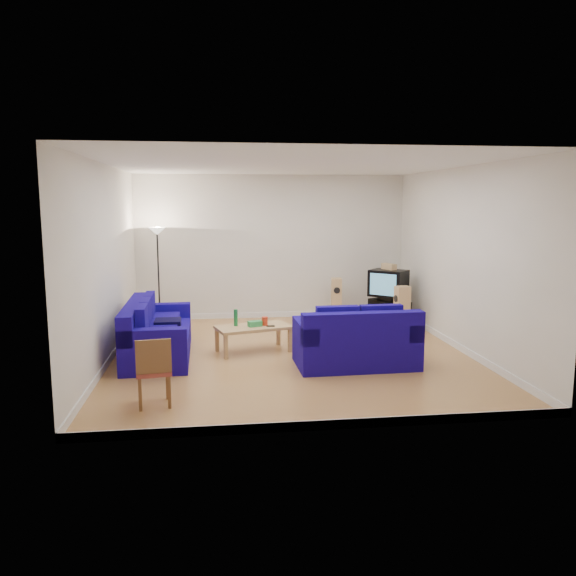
{
  "coord_description": "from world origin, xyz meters",
  "views": [
    {
      "loc": [
        -1.24,
        -9.26,
        2.58
      ],
      "look_at": [
        0.0,
        0.4,
        1.1
      ],
      "focal_mm": 35.0,
      "sensor_mm": 36.0,
      "label": 1
    }
  ],
  "objects": [
    {
      "name": "room",
      "position": [
        0.0,
        0.0,
        1.54
      ],
      "size": [
        6.01,
        6.51,
        3.21
      ],
      "color": "#905C2C",
      "rests_on": "ground"
    },
    {
      "name": "television",
      "position": [
        2.37,
        2.13,
        0.9
      ],
      "size": [
        0.9,
        0.88,
        0.56
      ],
      "rotation": [
        0.0,
        0.0,
        -0.72
      ],
      "color": "black",
      "rests_on": "av_receiver"
    },
    {
      "name": "tissue_box",
      "position": [
        -0.6,
        0.26,
        0.51
      ],
      "size": [
        0.26,
        0.2,
        0.1
      ],
      "primitive_type": "cube",
      "rotation": [
        0.0,
        0.0,
        0.33
      ],
      "color": "green",
      "rests_on": "coffee_table"
    },
    {
      "name": "av_receiver",
      "position": [
        2.42,
        2.12,
        0.57
      ],
      "size": [
        0.47,
        0.5,
        0.09
      ],
      "primitive_type": "cube",
      "rotation": [
        0.0,
        0.0,
        -1.16
      ],
      "color": "black",
      "rests_on": "tv_stand"
    },
    {
      "name": "speaker_left",
      "position": [
        1.37,
        2.7,
        0.47
      ],
      "size": [
        0.26,
        0.32,
        0.94
      ],
      "rotation": [
        0.0,
        0.0,
        -0.14
      ],
      "color": "tan",
      "rests_on": "ground"
    },
    {
      "name": "sofa_loveseat",
      "position": [
        0.94,
        -0.81,
        0.36
      ],
      "size": [
        1.91,
        1.09,
        0.94
      ],
      "rotation": [
        0.0,
        0.0,
        0.02
      ],
      "color": "#12066A",
      "rests_on": "ground"
    },
    {
      "name": "dining_chair",
      "position": [
        -2.05,
        -2.24,
        0.51
      ],
      "size": [
        0.5,
        0.5,
        0.91
      ],
      "rotation": [
        0.0,
        0.0,
        0.15
      ],
      "color": "brown",
      "rests_on": "ground"
    },
    {
      "name": "bottle",
      "position": [
        -0.92,
        0.34,
        0.6
      ],
      "size": [
        0.09,
        0.09,
        0.29
      ],
      "primitive_type": "cylinder",
      "rotation": [
        0.0,
        0.0,
        0.54
      ],
      "color": "#197233",
      "rests_on": "coffee_table"
    },
    {
      "name": "remote",
      "position": [
        -0.33,
        0.21,
        0.47
      ],
      "size": [
        0.15,
        0.05,
        0.02
      ],
      "primitive_type": "cube",
      "rotation": [
        0.0,
        0.0,
        -0.02
      ],
      "color": "black",
      "rests_on": "coffee_table"
    },
    {
      "name": "speaker_right",
      "position": [
        2.45,
        1.46,
        0.47
      ],
      "size": [
        0.31,
        0.26,
        0.93
      ],
      "rotation": [
        0.0,
        0.0,
        -1.41
      ],
      "color": "tan",
      "rests_on": "ground"
    },
    {
      "name": "sofa_three_seat",
      "position": [
        -2.3,
        0.2,
        0.34
      ],
      "size": [
        1.08,
        2.41,
        0.92
      ],
      "rotation": [
        0.0,
        0.0,
        -1.55
      ],
      "color": "#12066A",
      "rests_on": "ground"
    },
    {
      "name": "coffee_table",
      "position": [
        -0.63,
        0.29,
        0.4
      ],
      "size": [
        1.39,
        0.95,
        0.46
      ],
      "rotation": [
        0.0,
        0.0,
        0.28
      ],
      "color": "tan",
      "rests_on": "ground"
    },
    {
      "name": "centre_speaker",
      "position": [
        2.4,
        2.22,
        1.24
      ],
      "size": [
        0.26,
        0.38,
        0.12
      ],
      "primitive_type": "cube",
      "rotation": [
        0.0,
        0.0,
        -1.19
      ],
      "color": "tan",
      "rests_on": "television"
    },
    {
      "name": "red_canister",
      "position": [
        -0.42,
        0.33,
        0.53
      ],
      "size": [
        0.12,
        0.12,
        0.15
      ],
      "primitive_type": "cylinder",
      "rotation": [
        0.0,
        0.0,
        0.19
      ],
      "color": "red",
      "rests_on": "coffee_table"
    },
    {
      "name": "tv_stand",
      "position": [
        2.41,
        2.16,
        0.26
      ],
      "size": [
        0.79,
        0.98,
        0.52
      ],
      "primitive_type": "cube",
      "rotation": [
        0.0,
        0.0,
        -1.13
      ],
      "color": "black",
      "rests_on": "ground"
    },
    {
      "name": "floor_lamp",
      "position": [
        -2.45,
        2.65,
        1.72
      ],
      "size": [
        0.36,
        0.36,
        2.08
      ],
      "color": "black",
      "rests_on": "ground"
    }
  ]
}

